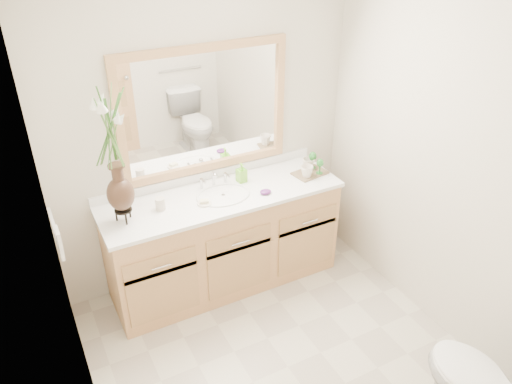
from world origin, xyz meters
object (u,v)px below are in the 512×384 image
tumbler (160,204)px  tray (310,173)px  flower_vase (112,140)px  soap_bottle (241,173)px

tumbler → tray: bearing=-2.0°
tray → tumbler: bearing=169.3°
flower_vase → soap_bottle: 1.10m
flower_vase → tray: size_ratio=3.31×
flower_vase → tray: 1.62m
flower_vase → tumbler: (0.27, 0.03, -0.56)m
soap_bottle → tray: size_ratio=0.52×
tumbler → soap_bottle: soap_bottle is taller
flower_vase → soap_bottle: bearing=7.5°
tumbler → tray: 1.24m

